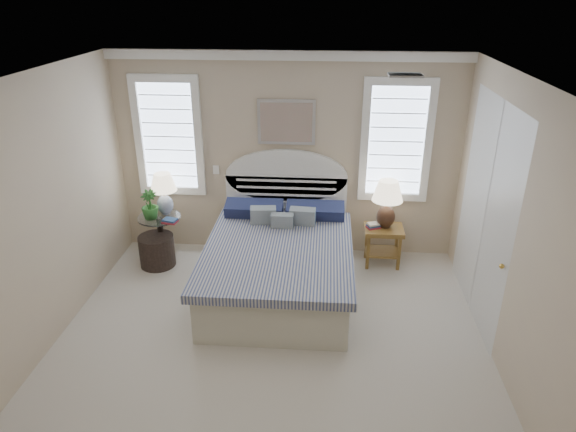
% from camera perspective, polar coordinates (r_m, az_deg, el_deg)
% --- Properties ---
extents(floor, '(4.50, 5.00, 0.01)m').
position_cam_1_polar(floor, '(5.24, -2.44, -16.37)').
color(floor, '#BAAE9F').
rests_on(floor, ground).
extents(ceiling, '(4.50, 5.00, 0.01)m').
position_cam_1_polar(ceiling, '(4.04, -3.13, 14.09)').
color(ceiling, silver).
rests_on(ceiling, wall_back).
extents(wall_back, '(4.50, 0.02, 2.70)m').
position_cam_1_polar(wall_back, '(6.78, -0.16, 6.60)').
color(wall_back, beige).
rests_on(wall_back, floor).
extents(wall_left, '(0.02, 5.00, 2.70)m').
position_cam_1_polar(wall_left, '(5.24, -27.97, -1.91)').
color(wall_left, beige).
rests_on(wall_left, floor).
extents(wall_right, '(0.02, 5.00, 2.70)m').
position_cam_1_polar(wall_right, '(4.77, 25.23, -3.84)').
color(wall_right, beige).
rests_on(wall_right, floor).
extents(crown_molding, '(4.50, 0.08, 0.12)m').
position_cam_1_polar(crown_molding, '(6.47, -0.20, 17.44)').
color(crown_molding, white).
rests_on(crown_molding, wall_back).
extents(hvac_vent, '(0.30, 0.20, 0.02)m').
position_cam_1_polar(hvac_vent, '(4.84, 12.91, 15.02)').
color(hvac_vent, '#B2B2B2').
rests_on(hvac_vent, ceiling).
extents(switch_plate, '(0.08, 0.01, 0.12)m').
position_cam_1_polar(switch_plate, '(6.97, -8.01, 5.12)').
color(switch_plate, white).
rests_on(switch_plate, wall_back).
extents(window_left, '(0.90, 0.06, 1.60)m').
position_cam_1_polar(window_left, '(6.99, -13.10, 8.64)').
color(window_left, silver).
rests_on(window_left, wall_back).
extents(window_right, '(0.90, 0.06, 1.60)m').
position_cam_1_polar(window_right, '(6.73, 11.92, 8.15)').
color(window_right, silver).
rests_on(window_right, wall_back).
extents(painting, '(0.74, 0.04, 0.58)m').
position_cam_1_polar(painting, '(6.62, -0.19, 10.37)').
color(painting, silver).
rests_on(painting, wall_back).
extents(closet_door, '(0.02, 1.80, 2.40)m').
position_cam_1_polar(closet_door, '(5.85, 21.07, 0.37)').
color(closet_door, silver).
rests_on(closet_door, floor).
extents(bed, '(1.72, 2.28, 1.47)m').
position_cam_1_polar(bed, '(6.21, -0.92, -4.87)').
color(bed, beige).
rests_on(bed, floor).
extents(side_table_left, '(0.56, 0.56, 0.63)m').
position_cam_1_polar(side_table_left, '(7.05, -13.94, -1.88)').
color(side_table_left, black).
rests_on(side_table_left, floor).
extents(nightstand_right, '(0.50, 0.40, 0.53)m').
position_cam_1_polar(nightstand_right, '(6.85, 10.53, -2.39)').
color(nightstand_right, olive).
rests_on(nightstand_right, floor).
extents(floor_pot, '(0.54, 0.54, 0.42)m').
position_cam_1_polar(floor_pot, '(7.00, -14.34, -3.75)').
color(floor_pot, black).
rests_on(floor_pot, floor).
extents(lamp_left, '(0.37, 0.37, 0.57)m').
position_cam_1_polar(lamp_left, '(6.90, -13.66, 2.91)').
color(lamp_left, silver).
rests_on(lamp_left, side_table_left).
extents(lamp_right, '(0.51, 0.51, 0.65)m').
position_cam_1_polar(lamp_right, '(6.66, 10.97, 1.89)').
color(lamp_right, black).
rests_on(lamp_right, nightstand_right).
extents(potted_plant, '(0.25, 0.25, 0.39)m').
position_cam_1_polar(potted_plant, '(6.85, -15.13, 1.23)').
color(potted_plant, '#38742E').
rests_on(potted_plant, side_table_left).
extents(books_left, '(0.21, 0.17, 0.05)m').
position_cam_1_polar(books_left, '(6.74, -12.98, -0.53)').
color(books_left, '#A72938').
rests_on(books_left, side_table_left).
extents(books_right, '(0.19, 0.16, 0.07)m').
position_cam_1_polar(books_right, '(6.74, 9.45, -1.07)').
color(books_right, '#A72938').
rests_on(books_right, nightstand_right).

